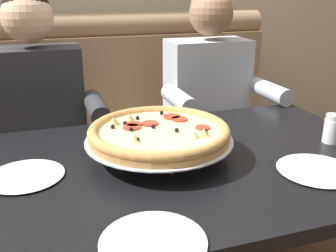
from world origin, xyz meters
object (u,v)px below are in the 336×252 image
at_px(shaker_oregano, 331,131).
at_px(plate_far_side, 25,174).
at_px(diner_right, 215,106).
at_px(plate_near_left, 317,168).
at_px(booth_bench, 124,154).
at_px(dining_table, 180,186).
at_px(diner_left, 40,124).
at_px(pizza, 159,133).
at_px(plate_near_right, 153,239).

bearing_deg(shaker_oregano, plate_far_side, 176.80).
height_order(diner_right, plate_near_left, diner_right).
bearing_deg(diner_right, booth_bench, 147.12).
bearing_deg(plate_far_side, plate_near_left, -15.92).
height_order(booth_bench, diner_right, diner_right).
bearing_deg(diner_right, plate_near_left, -94.23).
relative_size(diner_right, shaker_oregano, 12.65).
distance_m(dining_table, diner_left, 0.75).
xyz_separation_m(booth_bench, plate_near_left, (0.35, -1.09, 0.37)).
bearing_deg(plate_near_left, dining_table, 150.97).
bearing_deg(diner_left, booth_bench, 32.88).
height_order(dining_table, shaker_oregano, shaker_oregano).
relative_size(shaker_oregano, plate_far_side, 0.46).
height_order(dining_table, diner_left, diner_left).
bearing_deg(pizza, shaker_oregano, -6.83).
bearing_deg(diner_left, shaker_oregano, -34.31).
xyz_separation_m(diner_right, plate_near_right, (-0.61, -1.00, 0.06)).
distance_m(booth_bench, plate_far_side, 1.04).
bearing_deg(dining_table, diner_left, 123.16).
xyz_separation_m(plate_near_left, plate_near_right, (-0.55, -0.17, 0.00)).
distance_m(plate_near_right, plate_far_side, 0.48).
relative_size(dining_table, plate_far_side, 6.37).
xyz_separation_m(shaker_oregano, plate_near_right, (-0.74, -0.34, -0.03)).
bearing_deg(plate_far_side, booth_bench, 62.16).
height_order(diner_right, plate_near_right, diner_right).
relative_size(diner_right, plate_near_right, 5.56).
xyz_separation_m(booth_bench, diner_left, (-0.41, -0.27, 0.31)).
height_order(diner_left, plate_near_right, diner_left).
height_order(shaker_oregano, plate_near_right, shaker_oregano).
relative_size(dining_table, plate_near_right, 6.04).
xyz_separation_m(booth_bench, shaker_oregano, (0.54, -0.92, 0.40)).
bearing_deg(diner_left, diner_right, 0.00).
distance_m(shaker_oregano, plate_far_side, 1.00).
bearing_deg(shaker_oregano, plate_near_left, -137.73).
xyz_separation_m(diner_right, pizza, (-0.47, -0.58, 0.13)).
bearing_deg(plate_near_right, plate_near_left, 17.31).
bearing_deg(plate_near_left, diner_right, 85.77).
distance_m(diner_left, plate_far_side, 0.60).
relative_size(diner_left, shaker_oregano, 12.65).
xyz_separation_m(pizza, plate_near_right, (-0.14, -0.42, -0.07)).
bearing_deg(diner_right, plate_near_right, -121.39).
bearing_deg(shaker_oregano, diner_left, 145.69).
distance_m(diner_left, plate_near_right, 1.02).
bearing_deg(plate_far_side, diner_left, 85.85).
bearing_deg(dining_table, diner_right, 56.84).
bearing_deg(booth_bench, shaker_oregano, -59.42).
xyz_separation_m(dining_table, plate_far_side, (-0.46, 0.04, 0.10)).
distance_m(diner_right, plate_near_right, 1.17).
bearing_deg(booth_bench, plate_far_side, -117.84).
relative_size(dining_table, diner_left, 1.09).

